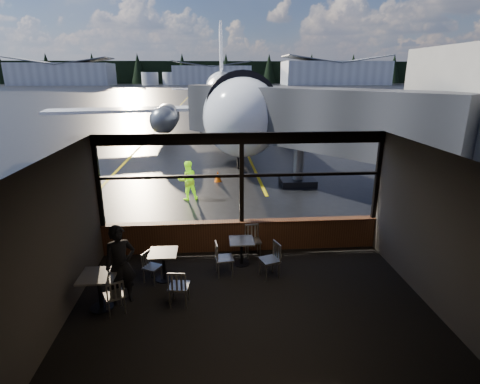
{
  "coord_description": "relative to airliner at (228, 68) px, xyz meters",
  "views": [
    {
      "loc": [
        -0.81,
        -10.11,
        5.01
      ],
      "look_at": [
        0.03,
        1.0,
        1.5
      ],
      "focal_mm": 28.0,
      "sensor_mm": 36.0,
      "label": 1
    }
  ],
  "objects": [
    {
      "name": "chair_near_w",
      "position": [
        -1.18,
        -23.65,
        -5.06
      ],
      "size": [
        0.57,
        0.57,
        0.93
      ],
      "primitive_type": null,
      "rotation": [
        0.0,
        0.0,
        -1.45
      ],
      "color": "beige",
      "rests_on": "carpet_floor"
    },
    {
      "name": "treeline",
      "position": [
        -0.62,
        187.77,
        0.47
      ],
      "size": [
        360.0,
        3.0,
        12.0
      ],
      "primitive_type": "cube",
      "color": "black",
      "rests_on": "ground_plane"
    },
    {
      "name": "chair_mid_w",
      "position": [
        -2.99,
        -23.85,
        -5.13
      ],
      "size": [
        0.59,
        0.59,
        0.8
      ],
      "primitive_type": null,
      "rotation": [
        0.0,
        0.0,
        -2.04
      ],
      "color": "beige",
      "rests_on": "carpet_floor"
    },
    {
      "name": "window_header",
      "position": [
        -0.62,
        -22.23,
        -2.18
      ],
      "size": [
        8.0,
        0.18,
        0.3
      ],
      "primitive_type": "cube",
      "color": "black",
      "rests_on": "ground"
    },
    {
      "name": "cafe_table_mid",
      "position": [
        -2.71,
        -23.76,
        -5.14
      ],
      "size": [
        0.7,
        0.7,
        0.77
      ],
      "primitive_type": null,
      "color": "#A19D94",
      "rests_on": "carpet_floor"
    },
    {
      "name": "airliner",
      "position": [
        0.0,
        0.0,
        0.0
      ],
      "size": [
        30.35,
        36.34,
        11.05
      ],
      "primitive_type": null,
      "rotation": [
        0.0,
        0.0,
        0.01
      ],
      "color": "white",
      "rests_on": "ground_plane"
    },
    {
      "name": "fuel_tank_c",
      "position": [
        -10.62,
        159.77,
        -2.53
      ],
      "size": [
        8.0,
        8.0,
        6.0
      ],
      "primitive_type": "cylinder",
      "color": "silver",
      "rests_on": "ground_plane"
    },
    {
      "name": "fuel_tank_b",
      "position": [
        -20.62,
        159.77,
        -2.53
      ],
      "size": [
        8.0,
        8.0,
        6.0
      ],
      "primitive_type": "cylinder",
      "color": "silver",
      "rests_on": "ground_plane"
    },
    {
      "name": "passenger",
      "position": [
        -3.53,
        -24.68,
        -4.59
      ],
      "size": [
        0.81,
        0.69,
        1.87
      ],
      "primitive_type": "imported",
      "rotation": [
        0.0,
        0.0,
        0.43
      ],
      "color": "black",
      "rests_on": "carpet_floor"
    },
    {
      "name": "chair_near_n",
      "position": [
        -0.32,
        -22.63,
        -5.07
      ],
      "size": [
        0.54,
        0.54,
        0.91
      ],
      "primitive_type": null,
      "rotation": [
        0.0,
        0.0,
        3.24
      ],
      "color": "#BAB4A8",
      "rests_on": "carpet_floor"
    },
    {
      "name": "window_transom",
      "position": [
        -0.62,
        -22.23,
        -3.23
      ],
      "size": [
        8.0,
        0.1,
        0.08
      ],
      "primitive_type": "cube",
      "color": "black",
      "rests_on": "ground"
    },
    {
      "name": "carpet_floor",
      "position": [
        -0.62,
        -25.23,
        -5.52
      ],
      "size": [
        8.0,
        6.0,
        0.01
      ],
      "primitive_type": "cube",
      "color": "black",
      "rests_on": "ground"
    },
    {
      "name": "wall_back",
      "position": [
        -0.62,
        -28.23,
        -3.78
      ],
      "size": [
        8.0,
        0.04,
        3.5
      ],
      "primitive_type": "cube",
      "color": "#484139",
      "rests_on": "ground"
    },
    {
      "name": "hangar_left",
      "position": [
        -70.62,
        157.77,
        -0.03
      ],
      "size": [
        45.0,
        18.0,
        11.0
      ],
      "primitive_type": null,
      "color": "silver",
      "rests_on": "ground_plane"
    },
    {
      "name": "chair_near_e",
      "position": [
        -0.02,
        -23.83,
        -5.06
      ],
      "size": [
        0.65,
        0.65,
        0.94
      ],
      "primitive_type": null,
      "rotation": [
        0.0,
        0.0,
        1.89
      ],
      "color": "#A9A599",
      "rests_on": "carpet_floor"
    },
    {
      "name": "cafe_table_near",
      "position": [
        -0.69,
        -23.11,
        -5.16
      ],
      "size": [
        0.66,
        0.66,
        0.73
      ],
      "primitive_type": null,
      "color": "gray",
      "rests_on": "carpet_floor"
    },
    {
      "name": "cone_nose",
      "position": [
        -1.17,
        -14.7,
        -5.27
      ],
      "size": [
        0.37,
        0.37,
        0.52
      ],
      "primitive_type": "cone",
      "color": "orange",
      "rests_on": "ground_plane"
    },
    {
      "name": "hangar_right",
      "position": [
        59.38,
        155.77,
        0.47
      ],
      "size": [
        50.0,
        20.0,
        12.0
      ],
      "primitive_type": null,
      "color": "silver",
      "rests_on": "ground_plane"
    },
    {
      "name": "chair_left_s",
      "position": [
        -3.62,
        -25.1,
        -5.1
      ],
      "size": [
        0.63,
        0.63,
        0.85
      ],
      "primitive_type": null,
      "rotation": [
        0.0,
        0.0,
        0.47
      ],
      "color": "#BBB6A9",
      "rests_on": "carpet_floor"
    },
    {
      "name": "cafe_table_left",
      "position": [
        -3.97,
        -24.91,
        -5.1
      ],
      "size": [
        0.77,
        0.77,
        0.85
      ],
      "primitive_type": null,
      "color": "#A09B93",
      "rests_on": "carpet_floor"
    },
    {
      "name": "mullion_left",
      "position": [
        -4.57,
        -22.23,
        -3.33
      ],
      "size": [
        0.12,
        0.12,
        2.6
      ],
      "primitive_type": "cube",
      "color": "black",
      "rests_on": "ground"
    },
    {
      "name": "wall_left",
      "position": [
        -4.62,
        -25.23,
        -3.78
      ],
      "size": [
        0.04,
        6.0,
        3.5
      ],
      "primitive_type": "cube",
      "color": "#484139",
      "rests_on": "ground"
    },
    {
      "name": "ground_plane",
      "position": [
        -0.62,
        97.77,
        -5.53
      ],
      "size": [
        520.0,
        520.0,
        0.0
      ],
      "primitive_type": "plane",
      "color": "black",
      "rests_on": "ground"
    },
    {
      "name": "hangar_mid",
      "position": [
        -0.62,
        162.77,
        -0.53
      ],
      "size": [
        38.0,
        15.0,
        10.0
      ],
      "primitive_type": null,
      "color": "silver",
      "rests_on": "ground_plane"
    },
    {
      "name": "jet_bridge",
      "position": [
        2.98,
        -16.73,
        -2.94
      ],
      "size": [
        9.71,
        11.87,
        5.18
      ],
      "primitive_type": null,
      "color": "#2B2B2E",
      "rests_on": "ground_plane"
    },
    {
      "name": "mullion_centre",
      "position": [
        -0.62,
        -22.23,
        -3.33
      ],
      "size": [
        0.12,
        0.12,
        2.6
      ],
      "primitive_type": "cube",
      "color": "black",
      "rests_on": "ground"
    },
    {
      "name": "mullion_right",
      "position": [
        3.33,
        -22.23,
        -3.33
      ],
      "size": [
        0.12,
        0.12,
        2.6
      ],
      "primitive_type": "cube",
      "color": "black",
      "rests_on": "ground"
    },
    {
      "name": "window_sill",
      "position": [
        -0.62,
        -22.23,
        -5.08
      ],
      "size": [
        8.0,
        0.28,
        0.9
      ],
      "primitive_type": "cube",
      "color": "#4C2817",
      "rests_on": "ground"
    },
    {
      "name": "ceiling",
      "position": [
        -0.62,
        -25.23,
        -2.03
      ],
      "size": [
        8.0,
        6.0,
        0.04
      ],
      "primitive_type": "cube",
      "color": "#38332D",
      "rests_on": "ground"
    },
    {
      "name": "fuel_tank_a",
      "position": [
        -30.62,
        159.77,
        -2.53
      ],
      "size": [
        8.0,
        8.0,
        6.0
      ],
      "primitive_type": "cylinder",
      "color": "silver",
      "rests_on": "ground_plane"
    },
    {
      "name": "wall_right",
      "position": [
        3.38,
        -25.23,
        -3.78
      ],
      "size": [
        0.04,
        6.0,
        3.5
      ],
      "primitive_type": "cube",
      "color": "#484139",
      "rests_on": "ground"
    },
    {
      "name": "chair_mid_s",
      "position": [
        -2.24,
        -24.88,
        -5.07
      ],
      "size": [
        0.56,
        0.56,
        0.92
      ],
      "primitive_type": null,
      "rotation": [
        0.0,
        0.0,
        -0.13
      ],
      "color": "#B8B2A6",
      "rests_on": "carpet_floor"
    },
    {
      "name": "ground_crew",
      "position": [
        -2.46,
        -17.31,
        -4.71
      ],
      "size": [
        0.93,
        0.81,
        1.63
      ],
      "primitive_type": "imported",
      "rotation": [
        0.0,
        0.0,
        3.42
      ],
      "color": "#BFF219",
      "rests_on": "ground_plane"
    }
  ]
}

